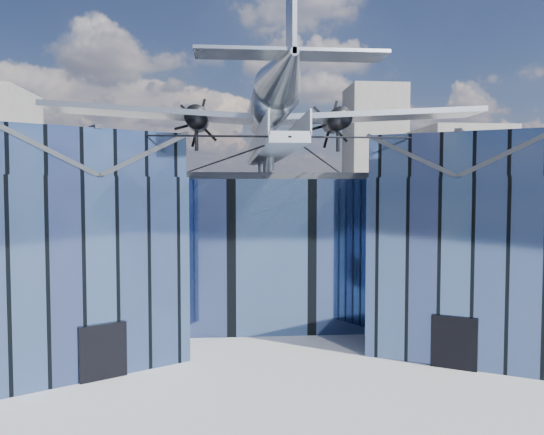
{
  "coord_description": "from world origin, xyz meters",
  "views": [
    {
      "loc": [
        -2.69,
        -29.44,
        8.85
      ],
      "look_at": [
        0.0,
        2.0,
        7.2
      ],
      "focal_mm": 35.0,
      "sensor_mm": 36.0,
      "label": 1
    }
  ],
  "objects": [
    {
      "name": "bg_towers",
      "position": [
        1.45,
        50.49,
        10.01
      ],
      "size": [
        77.0,
        24.5,
        26.0
      ],
      "color": "gray",
      "rests_on": "ground"
    },
    {
      "name": "museum",
      "position": [
        0.0,
        5.82,
        5.54
      ],
      "size": [
        32.88,
        24.5,
        17.6
      ],
      "color": "#415885",
      "rests_on": "ground"
    },
    {
      "name": "ground_plane",
      "position": [
        0.0,
        0.0,
        0.0
      ],
      "size": [
        120.0,
        120.0,
        0.0
      ],
      "primitive_type": "plane",
      "color": "gray"
    }
  ]
}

